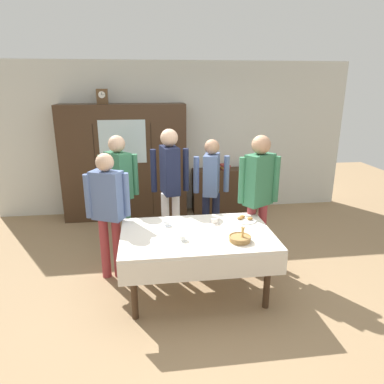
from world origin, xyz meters
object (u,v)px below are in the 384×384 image
at_px(wall_cabinet, 125,162).
at_px(spoon_far_right, 203,233).
at_px(book_stack, 225,167).
at_px(bookshelf_low, 224,190).
at_px(spoon_center, 158,240).
at_px(person_behind_table_right, 108,205).
at_px(pastry_plate, 245,219).
at_px(tea_cup_mid_left, 167,223).
at_px(bread_basket, 240,238).
at_px(person_near_right_end, 211,182).
at_px(person_by_cabinet, 259,189).
at_px(tea_cup_mid_right, 215,221).
at_px(person_behind_table_left, 119,184).
at_px(mantel_clock, 102,96).
at_px(person_beside_shelf, 170,179).
at_px(dining_table, 197,242).
at_px(tea_cup_far_left, 182,238).

bearing_deg(wall_cabinet, spoon_far_right, -69.34).
bearing_deg(wall_cabinet, book_stack, 1.60).
bearing_deg(book_stack, bookshelf_low, 75.96).
height_order(spoon_center, person_behind_table_right, person_behind_table_right).
relative_size(pastry_plate, person_behind_table_right, 0.18).
bearing_deg(wall_cabinet, tea_cup_mid_left, -75.83).
xyz_separation_m(bread_basket, person_near_right_end, (-0.02, 1.52, 0.18)).
distance_m(pastry_plate, spoon_far_right, 0.63).
xyz_separation_m(wall_cabinet, tea_cup_mid_left, (0.58, -2.31, -0.23)).
bearing_deg(person_by_cabinet, tea_cup_mid_right, -156.36).
bearing_deg(bread_basket, person_behind_table_left, 133.39).
distance_m(wall_cabinet, pastry_plate, 2.75).
relative_size(bookshelf_low, person_near_right_end, 0.75).
xyz_separation_m(mantel_clock, person_beside_shelf, (0.99, -1.46, -1.04)).
distance_m(bread_basket, person_near_right_end, 1.53).
height_order(dining_table, book_stack, book_stack).
bearing_deg(person_by_cabinet, bread_basket, -119.22).
height_order(spoon_far_right, person_behind_table_right, person_behind_table_right).
height_order(spoon_far_right, spoon_center, same).
relative_size(pastry_plate, spoon_far_right, 2.35).
distance_m(tea_cup_far_left, pastry_plate, 0.92).
distance_m(tea_cup_mid_right, tea_cup_far_left, 0.60).
bearing_deg(bookshelf_low, person_near_right_end, -110.62).
bearing_deg(tea_cup_far_left, person_near_right_end, 68.07).
xyz_separation_m(book_stack, bread_basket, (-0.49, -2.88, -0.08)).
height_order(wall_cabinet, tea_cup_mid_left, wall_cabinet).
height_order(bread_basket, pastry_plate, bread_basket).
xyz_separation_m(wall_cabinet, mantel_clock, (-0.30, -0.00, 1.12)).
height_order(mantel_clock, spoon_far_right, mantel_clock).
relative_size(tea_cup_mid_right, person_behind_table_right, 0.08).
distance_m(tea_cup_mid_right, tea_cup_mid_left, 0.57).
height_order(tea_cup_mid_right, person_behind_table_right, person_behind_table_right).
bearing_deg(person_by_cabinet, mantel_clock, 135.13).
distance_m(person_by_cabinet, person_behind_table_right, 1.85).
distance_m(mantel_clock, bread_basket, 3.52).
bearing_deg(book_stack, person_by_cabinet, -91.38).
relative_size(mantel_clock, tea_cup_mid_right, 1.85).
bearing_deg(mantel_clock, bookshelf_low, 1.39).
distance_m(bookshelf_low, person_near_right_end, 1.55).
bearing_deg(spoon_far_right, bookshelf_low, 72.40).
relative_size(spoon_center, person_behind_table_left, 0.07).
height_order(bookshelf_low, spoon_far_right, bookshelf_low).
relative_size(person_beside_shelf, person_by_cabinet, 1.01).
relative_size(wall_cabinet, person_beside_shelf, 1.21).
relative_size(tea_cup_mid_left, person_behind_table_right, 0.08).
bearing_deg(book_stack, spoon_center, -115.96).
bearing_deg(tea_cup_mid_left, person_behind_table_left, 123.63).
height_order(mantel_clock, bookshelf_low, mantel_clock).
bearing_deg(spoon_center, person_behind_table_left, 110.43).
bearing_deg(book_stack, dining_table, -108.92).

